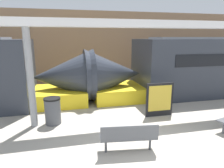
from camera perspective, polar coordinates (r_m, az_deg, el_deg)
The scene contains 7 objects.
ground_plane at distance 5.81m, azimuth 11.54°, elevation -20.34°, with size 60.00×60.00×0.00m, color #A8A093.
station_wall at distance 14.63m, azimuth -4.74°, elevation 10.44°, with size 56.00×0.20×5.00m, color #937051.
bench_near at distance 5.76m, azimuth 4.86°, elevation -14.55°, with size 1.65×0.63×0.86m.
trash_bin at distance 7.84m, azimuth -16.58°, elevation -7.34°, with size 0.61×0.61×1.01m.
poster_board at distance 8.40m, azimuth 13.44°, elevation -4.34°, with size 1.16×0.07×1.40m.
support_column_near at distance 7.55m, azimuth -22.29°, elevation 1.37°, with size 0.25×0.25×3.53m, color gray.
canopy_beam at distance 7.43m, azimuth -23.60°, elevation 15.91°, with size 28.00×0.60×0.28m, color silver.
Camera 1 is at (-2.13, -4.37, 3.18)m, focal length 32.00 mm.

